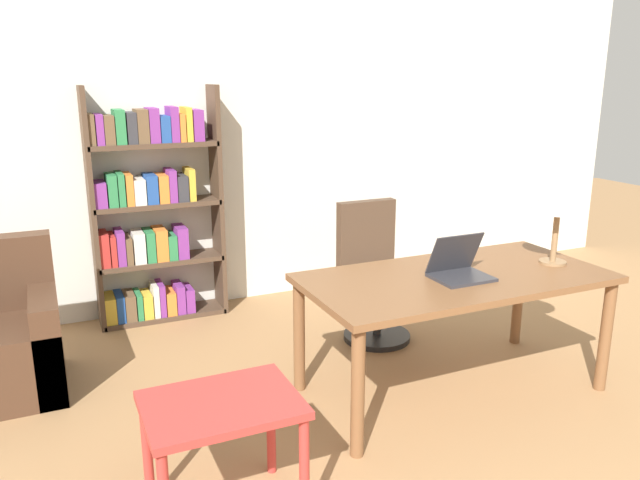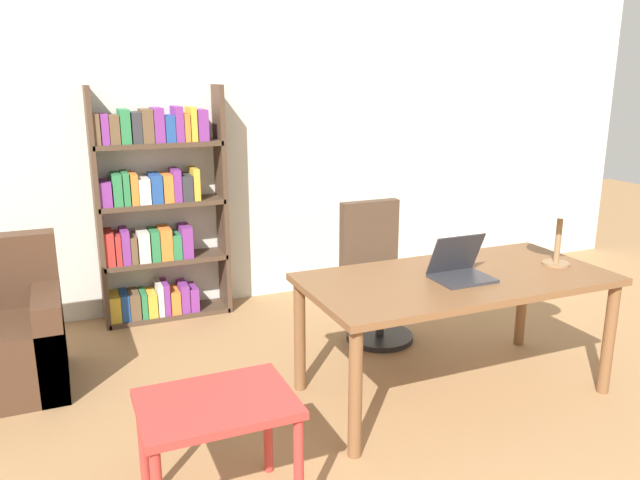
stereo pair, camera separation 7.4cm
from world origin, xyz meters
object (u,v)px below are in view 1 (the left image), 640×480
(laptop, at_px, (459,268))
(bookshelf, at_px, (150,214))
(office_chair, at_px, (373,276))
(desk, at_px, (455,289))
(side_table_blue, at_px, (222,420))
(armchair, at_px, (3,343))
(table_lamp, at_px, (559,199))

(laptop, relative_size, bookshelf, 0.18)
(laptop, distance_m, office_chair, 1.01)
(desk, xyz_separation_m, bookshelf, (-1.43, 1.92, 0.20))
(laptop, height_order, bookshelf, bookshelf)
(office_chair, relative_size, side_table_blue, 1.53)
(side_table_blue, bearing_deg, office_chair, 43.33)
(laptop, xyz_separation_m, office_chair, (-0.02, 0.95, -0.33))
(desk, xyz_separation_m, armchair, (-2.48, 1.10, -0.34))
(armchair, bearing_deg, bookshelf, 38.04)
(laptop, xyz_separation_m, bookshelf, (-1.42, 1.96, 0.05))
(desk, distance_m, laptop, 0.15)
(laptop, bearing_deg, table_lamp, -0.54)
(laptop, relative_size, side_table_blue, 0.50)
(desk, relative_size, bookshelf, 1.00)
(table_lamp, xyz_separation_m, side_table_blue, (-2.26, -0.48, -0.68))
(laptop, height_order, armchair, laptop)
(side_table_blue, height_order, bookshelf, bookshelf)
(laptop, bearing_deg, office_chair, 91.40)
(desk, bearing_deg, office_chair, 92.50)
(laptop, bearing_deg, bookshelf, 125.77)
(desk, xyz_separation_m, table_lamp, (0.69, -0.05, 0.49))
(laptop, xyz_separation_m, armchair, (-2.46, 1.15, -0.48))
(office_chair, bearing_deg, desk, -87.50)
(laptop, xyz_separation_m, table_lamp, (0.71, -0.01, 0.35))
(side_table_blue, distance_m, bookshelf, 2.49)
(table_lamp, relative_size, bookshelf, 0.28)
(table_lamp, height_order, armchair, table_lamp)
(table_lamp, distance_m, bookshelf, 2.91)
(desk, height_order, bookshelf, bookshelf)
(table_lamp, relative_size, armchair, 0.56)
(laptop, relative_size, office_chair, 0.33)
(laptop, distance_m, side_table_blue, 1.66)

